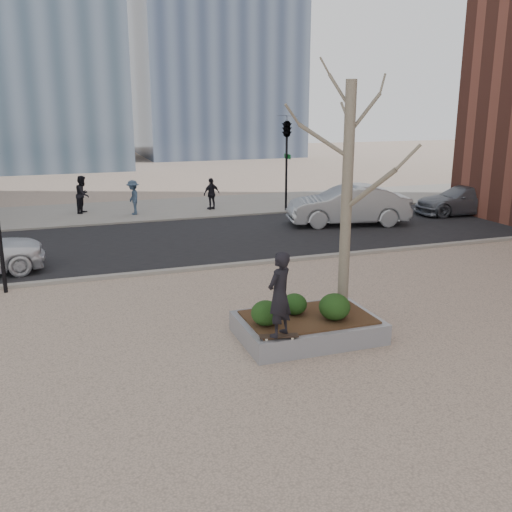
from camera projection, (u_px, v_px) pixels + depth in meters
name	position (u px, v px, depth m)	size (l,w,h in m)	color
ground	(265.00, 343.00, 12.28)	(120.00, 120.00, 0.00)	tan
street	(172.00, 241.00, 21.39)	(60.00, 8.00, 0.02)	black
far_sidewalk	(144.00, 210.00, 27.77)	(60.00, 6.00, 0.02)	gray
planter	(308.00, 328.00, 12.55)	(3.00, 2.00, 0.45)	gray
planter_mulch	(308.00, 317.00, 12.48)	(2.70, 1.70, 0.04)	#382314
sycamore_tree	(348.00, 162.00, 12.23)	(2.80, 2.80, 6.60)	gray
shrub_left	(266.00, 313.00, 11.92)	(0.62, 0.62, 0.53)	black
shrub_middle	(294.00, 304.00, 12.54)	(0.55, 0.55, 0.47)	#193410
shrub_right	(335.00, 307.00, 12.23)	(0.68, 0.68, 0.58)	#1D3C13
skateboard	(279.00, 337.00, 11.37)	(0.78, 0.20, 0.07)	black
skateboarder	(279.00, 294.00, 11.14)	(0.63, 0.41, 1.72)	black
car_silver	(348.00, 205.00, 24.16)	(1.77, 5.07, 1.67)	#9B9FA3
car_third	(464.00, 200.00, 26.53)	(1.86, 4.57, 1.33)	slate
pedestrian_a	(83.00, 194.00, 26.72)	(0.85, 0.67, 1.76)	black
pedestrian_b	(133.00, 197.00, 26.35)	(1.03, 0.59, 1.60)	#374B63
pedestrian_c	(212.00, 194.00, 27.68)	(0.90, 0.37, 1.53)	black
traffic_light_far	(286.00, 164.00, 27.10)	(0.60, 2.48, 4.50)	black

